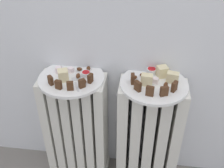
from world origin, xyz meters
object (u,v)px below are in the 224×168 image
plate_left (71,78)px  jam_bowl_left (86,74)px  radiator_left (77,130)px  plate_right (154,84)px  fork (76,83)px  radiator_right (148,137)px  jam_bowl_right (151,71)px

plate_left → jam_bowl_left: 0.06m
radiator_left → plate_right: size_ratio=2.09×
fork → plate_left: bearing=123.9°
radiator_right → jam_bowl_left: jam_bowl_left is taller
radiator_left → plate_right: 0.44m
jam_bowl_left → jam_bowl_right: size_ratio=0.94×
radiator_left → jam_bowl_left: size_ratio=14.92×
fork → plate_right: bearing=8.3°
radiator_left → plate_right: (0.33, 0.00, 0.29)m
plate_right → fork: 0.31m
radiator_right → plate_left: bearing=180.0°
radiator_left → plate_left: plate_left is taller
radiator_right → jam_bowl_left: size_ratio=14.92×
jam_bowl_left → fork: 0.06m
plate_right → fork: size_ratio=2.77×
radiator_right → plate_right: plate_right is taller
radiator_left → plate_right: plate_right is taller
radiator_left → radiator_right: size_ratio=1.00×
radiator_right → radiator_left: bearing=180.0°
jam_bowl_right → fork: bearing=-158.9°
plate_right → jam_bowl_left: jam_bowl_left is taller
radiator_right → jam_bowl_right: jam_bowl_right is taller
plate_left → fork: fork is taller
radiator_left → plate_left: (-0.00, 0.00, 0.29)m
plate_left → fork: bearing=-56.1°
radiator_left → jam_bowl_right: jam_bowl_right is taller
plate_left → fork: 0.05m
plate_left → plate_right: same height
radiator_right → plate_left: plate_left is taller
plate_right → plate_left: bearing=180.0°
radiator_left → radiator_right: same height
plate_right → jam_bowl_left: 0.27m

